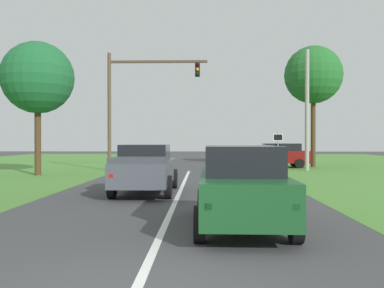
{
  "coord_description": "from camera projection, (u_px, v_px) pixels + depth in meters",
  "views": [
    {
      "loc": [
        0.88,
        -5.46,
        1.98
      ],
      "look_at": [
        0.27,
        18.79,
        1.79
      ],
      "focal_mm": 38.99,
      "sensor_mm": 36.0,
      "label": 1
    }
  ],
  "objects": [
    {
      "name": "crossing_suv_far",
      "position": [
        279.0,
        155.0,
        30.83
      ],
      "size": [
        4.43,
        2.09,
        1.78
      ],
      "color": "maroon",
      "rests_on": "ground_plane"
    },
    {
      "name": "lane_centre_stripe",
      "position": [
        145.0,
        270.0,
        6.36
      ],
      "size": [
        0.16,
        41.72,
        0.01
      ],
      "primitive_type": "cube",
      "color": "white",
      "rests_on": "ground_plane"
    },
    {
      "name": "keep_moving_sign",
      "position": [
        278.0,
        147.0,
        25.65
      ],
      "size": [
        0.6,
        0.09,
        2.54
      ],
      "color": "gray",
      "rests_on": "ground_plane"
    },
    {
      "name": "utility_pole_right",
      "position": [
        307.0,
        110.0,
        27.84
      ],
      "size": [
        0.28,
        0.28,
        8.08
      ],
      "primitive_type": "cylinder",
      "color": "#9E998E",
      "rests_on": "ground_plane"
    },
    {
      "name": "oak_tree_right",
      "position": [
        313.0,
        75.0,
        31.67
      ],
      "size": [
        4.37,
        4.37,
        9.19
      ],
      "color": "#4C351E",
      "rests_on": "ground_plane"
    },
    {
      "name": "red_suv_near",
      "position": [
        242.0,
        185.0,
        9.49
      ],
      "size": [
        2.13,
        4.52,
        1.86
      ],
      "color": "#194C23",
      "rests_on": "ground_plane"
    },
    {
      "name": "extra_tree_1",
      "position": [
        38.0,
        78.0,
        23.89
      ],
      "size": [
        4.11,
        4.11,
        7.67
      ],
      "color": "#4C351E",
      "rests_on": "ground_plane"
    },
    {
      "name": "pickup_truck_lead",
      "position": [
        146.0,
        168.0,
        15.67
      ],
      "size": [
        2.17,
        5.12,
        1.84
      ],
      "color": "#4C515B",
      "rests_on": "ground_plane"
    },
    {
      "name": "traffic_light",
      "position": [
        134.0,
        94.0,
        27.76
      ],
      "size": [
        6.67,
        0.4,
        7.85
      ],
      "color": "brown",
      "rests_on": "ground_plane"
    },
    {
      "name": "ground_plane",
      "position": [
        181.0,
        188.0,
        17.35
      ],
      "size": [
        120.0,
        120.0,
        0.0
      ],
      "primitive_type": "plane",
      "color": "#424244"
    }
  ]
}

